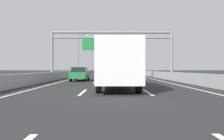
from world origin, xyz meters
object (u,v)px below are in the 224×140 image
at_px(black_car, 105,70).
at_px(streetlamp_left_far, 92,59).
at_px(streetlamp_left_mid, 79,52).
at_px(sign_gantry, 110,43).
at_px(blue_car, 110,70).
at_px(streetlamp_right_far, 129,59).
at_px(box_truck, 117,64).
at_px(green_car, 80,74).
at_px(orange_car, 111,71).
at_px(streetlamp_right_mid, 143,52).

bearing_deg(black_car, streetlamp_left_far, -95.37).
distance_m(streetlamp_left_mid, streetlamp_left_far, 37.06).
relative_size(sign_gantry, streetlamp_left_mid, 1.72).
height_order(streetlamp_left_far, blue_car, streetlamp_left_far).
relative_size(streetlamp_left_far, streetlamp_right_far, 1.00).
bearing_deg(streetlamp_left_mid, streetlamp_left_far, 90.00).
bearing_deg(box_truck, green_car, 112.15).
bearing_deg(green_car, streetlamp_left_mid, 98.52).
height_order(streetlamp_left_mid, streetlamp_left_far, same).
relative_size(streetlamp_right_far, blue_car, 2.08).
relative_size(streetlamp_left_far, green_car, 2.18).
bearing_deg(sign_gantry, streetlamp_left_mid, 108.76).
xyz_separation_m(streetlamp_left_far, box_truck, (7.64, -72.24, -3.78)).
bearing_deg(streetlamp_right_far, sign_gantry, -97.60).
bearing_deg(sign_gantry, streetlamp_right_far, 82.40).
xyz_separation_m(sign_gantry, streetlamp_left_mid, (-7.17, 21.10, 0.55)).
bearing_deg(box_truck, streetlamp_left_mid, 102.25).
height_order(sign_gantry, streetlamp_left_mid, streetlamp_left_mid).
xyz_separation_m(green_car, blue_car, (3.67, 92.02, -0.00)).
height_order(sign_gantry, streetlamp_right_far, streetlamp_right_far).
bearing_deg(streetlamp_left_far, black_car, 84.63).
xyz_separation_m(sign_gantry, green_car, (-3.28, -4.87, -4.07)).
distance_m(sign_gantry, streetlamp_left_far, 58.60).
distance_m(orange_car, blue_car, 47.18).
relative_size(sign_gantry, green_car, 3.75).
bearing_deg(streetlamp_right_mid, streetlamp_left_far, 111.95).
xyz_separation_m(sign_gantry, orange_car, (0.31, 39.97, -4.10)).
xyz_separation_m(streetlamp_right_mid, orange_car, (-7.45, 18.87, -4.65)).
height_order(sign_gantry, streetlamp_right_mid, streetlamp_right_mid).
bearing_deg(streetlamp_right_far, orange_car, -112.28).
height_order(orange_car, box_truck, box_truck).
distance_m(streetlamp_right_mid, streetlamp_right_far, 37.06).
bearing_deg(blue_car, streetlamp_left_mid, -96.53).
relative_size(blue_car, black_car, 1.02).
xyz_separation_m(streetlamp_left_mid, streetlamp_right_far, (14.93, 37.06, 0.00)).
xyz_separation_m(streetlamp_right_mid, box_truck, (-7.29, -35.19, -3.78)).
bearing_deg(blue_car, orange_car, -90.10).
bearing_deg(streetlamp_right_mid, black_car, 97.73).
height_order(streetlamp_left_mid, streetlamp_right_far, same).
relative_size(streetlamp_left_mid, streetlamp_right_far, 1.00).
relative_size(streetlamp_right_far, orange_car, 2.19).
bearing_deg(sign_gantry, streetlamp_left_far, 97.03).
height_order(streetlamp_left_far, box_truck, streetlamp_left_far).
bearing_deg(green_car, blue_car, 87.72).
xyz_separation_m(orange_car, box_truck, (0.16, -54.05, 0.87)).
xyz_separation_m(orange_car, green_car, (-3.59, -44.84, 0.03)).
relative_size(sign_gantry, black_car, 3.65).
xyz_separation_m(sign_gantry, streetlamp_right_far, (7.76, 58.16, 0.55)).
bearing_deg(streetlamp_right_mid, streetlamp_right_far, 90.00).
xyz_separation_m(sign_gantry, blue_car, (0.39, 87.15, -4.08)).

